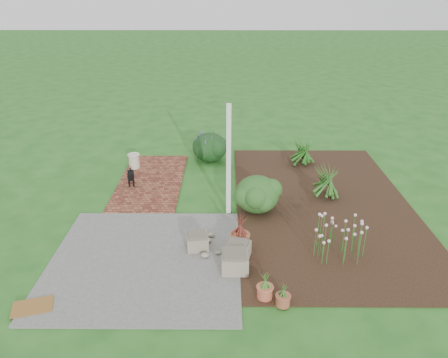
{
  "coord_description": "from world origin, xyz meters",
  "views": [
    {
      "loc": [
        0.25,
        -8.49,
        4.75
      ],
      "look_at": [
        0.2,
        0.4,
        0.7
      ],
      "focal_mm": 35.0,
      "sensor_mm": 36.0,
      "label": 1
    }
  ],
  "objects_px": {
    "black_dog": "(131,176)",
    "evergreen_shrub": "(257,193)",
    "stone_trough_near": "(235,262)",
    "cream_ceramic_urn": "(134,161)"
  },
  "relations": [
    {
      "from": "stone_trough_near",
      "to": "evergreen_shrub",
      "type": "bearing_deg",
      "value": 76.83
    },
    {
      "from": "cream_ceramic_urn",
      "to": "evergreen_shrub",
      "type": "xyz_separation_m",
      "value": [
        3.22,
        -2.41,
        0.21
      ]
    },
    {
      "from": "stone_trough_near",
      "to": "evergreen_shrub",
      "type": "xyz_separation_m",
      "value": [
        0.53,
        2.25,
        0.25
      ]
    },
    {
      "from": "cream_ceramic_urn",
      "to": "evergreen_shrub",
      "type": "distance_m",
      "value": 4.03
    },
    {
      "from": "stone_trough_near",
      "to": "cream_ceramic_urn",
      "type": "distance_m",
      "value": 5.38
    },
    {
      "from": "stone_trough_near",
      "to": "black_dog",
      "type": "relative_size",
      "value": 0.9
    },
    {
      "from": "stone_trough_near",
      "to": "evergreen_shrub",
      "type": "distance_m",
      "value": 2.32
    },
    {
      "from": "black_dog",
      "to": "cream_ceramic_urn",
      "type": "bearing_deg",
      "value": 85.01
    },
    {
      "from": "black_dog",
      "to": "evergreen_shrub",
      "type": "relative_size",
      "value": 0.53
    },
    {
      "from": "cream_ceramic_urn",
      "to": "evergreen_shrub",
      "type": "relative_size",
      "value": 0.4
    }
  ]
}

